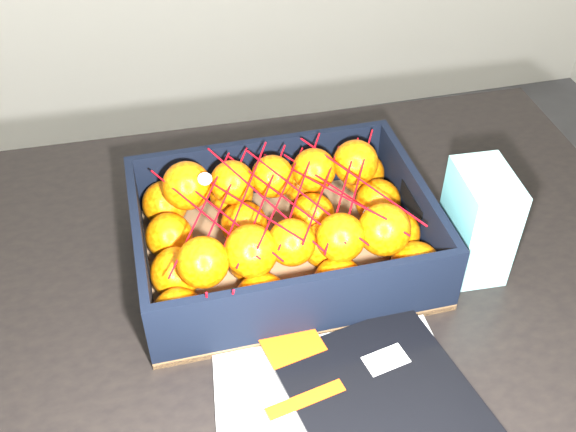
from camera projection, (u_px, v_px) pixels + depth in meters
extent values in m
cube|color=black|center=(271.00, 283.00, 1.01)|extent=(1.22, 0.83, 0.04)
cylinder|color=black|center=(467.00, 243.00, 1.61)|extent=(0.06, 0.06, 0.71)
cube|color=#BBBAB6|center=(384.00, 421.00, 0.80)|extent=(0.21, 0.28, 0.01)
cube|color=black|center=(396.00, 416.00, 0.80)|extent=(0.26, 0.31, 0.01)
cube|color=#E8400C|center=(292.00, 344.00, 0.88)|extent=(0.08, 0.07, 0.00)
cube|color=white|center=(386.00, 360.00, 0.86)|extent=(0.06, 0.04, 0.00)
cube|color=#E8400C|center=(306.00, 399.00, 0.81)|extent=(0.10, 0.04, 0.00)
cube|color=olive|center=(283.00, 255.00, 1.01)|extent=(0.42, 0.31, 0.01)
cube|color=black|center=(261.00, 169.00, 1.09)|extent=(0.42, 0.01, 0.11)
cube|color=black|center=(311.00, 308.00, 0.87)|extent=(0.42, 0.01, 0.11)
cube|color=black|center=(142.00, 254.00, 0.94)|extent=(0.01, 0.29, 0.11)
cube|color=black|center=(414.00, 208.00, 1.02)|extent=(0.01, 0.29, 0.11)
sphere|color=#DA6104|center=(179.00, 315.00, 0.88)|extent=(0.07, 0.07, 0.07)
sphere|color=#DA6104|center=(176.00, 273.00, 0.93)|extent=(0.07, 0.07, 0.07)
sphere|color=#DA6104|center=(169.00, 236.00, 0.99)|extent=(0.07, 0.07, 0.07)
sphere|color=#DA6104|center=(165.00, 203.00, 1.04)|extent=(0.07, 0.07, 0.07)
sphere|color=#DA6104|center=(262.00, 299.00, 0.90)|extent=(0.07, 0.07, 0.07)
sphere|color=#DA6104|center=(250.00, 259.00, 0.95)|extent=(0.07, 0.07, 0.07)
sphere|color=#DA6104|center=(244.00, 224.00, 1.00)|extent=(0.07, 0.07, 0.07)
sphere|color=#DA6104|center=(231.00, 193.00, 1.06)|extent=(0.07, 0.07, 0.07)
sphere|color=#DA6104|center=(339.00, 282.00, 0.92)|extent=(0.07, 0.07, 0.07)
sphere|color=#DA6104|center=(324.00, 245.00, 0.97)|extent=(0.07, 0.07, 0.07)
sphere|color=#DA6104|center=(313.00, 214.00, 1.02)|extent=(0.07, 0.07, 0.07)
sphere|color=#DA6104|center=(302.00, 183.00, 1.08)|extent=(0.07, 0.07, 0.07)
sphere|color=#DA6104|center=(416.00, 267.00, 0.94)|extent=(0.07, 0.07, 0.07)
sphere|color=#DA6104|center=(397.00, 234.00, 0.99)|extent=(0.07, 0.07, 0.07)
sphere|color=#DA6104|center=(378.00, 201.00, 1.04)|extent=(0.07, 0.07, 0.07)
sphere|color=#DA6104|center=(363.00, 173.00, 1.10)|extent=(0.07, 0.07, 0.07)
sphere|color=#DA6104|center=(203.00, 262.00, 0.87)|extent=(0.07, 0.07, 0.07)
sphere|color=#DA6104|center=(187.00, 186.00, 0.99)|extent=(0.07, 0.07, 0.07)
sphere|color=#DA6104|center=(251.00, 251.00, 0.89)|extent=(0.07, 0.07, 0.07)
sphere|color=#DA6104|center=(232.00, 182.00, 0.99)|extent=(0.07, 0.07, 0.07)
sphere|color=#DA6104|center=(292.00, 242.00, 0.90)|extent=(0.06, 0.06, 0.06)
sphere|color=#DA6104|center=(272.00, 176.00, 1.00)|extent=(0.06, 0.06, 0.06)
sphere|color=#DA6104|center=(341.00, 238.00, 0.91)|extent=(0.07, 0.07, 0.07)
sphere|color=#DA6104|center=(314.00, 170.00, 1.02)|extent=(0.07, 0.07, 0.07)
sphere|color=#DA6104|center=(384.00, 230.00, 0.92)|extent=(0.07, 0.07, 0.07)
sphere|color=#DA6104|center=(356.00, 162.00, 1.03)|extent=(0.07, 0.07, 0.07)
cylinder|color=red|center=(202.00, 212.00, 0.92)|extent=(0.12, 0.22, 0.01)
cylinder|color=red|center=(223.00, 214.00, 0.92)|extent=(0.12, 0.22, 0.00)
cylinder|color=red|center=(243.00, 203.00, 0.92)|extent=(0.12, 0.22, 0.03)
cylinder|color=red|center=(263.00, 197.00, 0.93)|extent=(0.12, 0.22, 0.03)
cylinder|color=red|center=(283.00, 196.00, 0.94)|extent=(0.12, 0.22, 0.01)
cylinder|color=red|center=(304.00, 195.00, 0.94)|extent=(0.12, 0.22, 0.02)
cylinder|color=red|center=(321.00, 184.00, 0.95)|extent=(0.12, 0.22, 0.03)
cylinder|color=red|center=(343.00, 193.00, 0.95)|extent=(0.12, 0.22, 0.01)
cylinder|color=red|center=(360.00, 180.00, 0.96)|extent=(0.12, 0.22, 0.01)
cylinder|color=red|center=(201.00, 210.00, 0.92)|extent=(0.12, 0.22, 0.02)
cylinder|color=red|center=(221.00, 206.00, 0.93)|extent=(0.12, 0.22, 0.03)
cylinder|color=red|center=(242.00, 202.00, 0.93)|extent=(0.12, 0.22, 0.03)
cylinder|color=red|center=(263.00, 202.00, 0.93)|extent=(0.12, 0.22, 0.02)
cylinder|color=red|center=(282.00, 193.00, 0.94)|extent=(0.12, 0.22, 0.02)
cylinder|color=red|center=(301.00, 187.00, 0.95)|extent=(0.12, 0.22, 0.02)
cylinder|color=red|center=(322.00, 191.00, 0.95)|extent=(0.12, 0.22, 0.02)
cylinder|color=red|center=(343.00, 191.00, 0.95)|extent=(0.12, 0.22, 0.02)
cylinder|color=red|center=(359.00, 179.00, 0.96)|extent=(0.12, 0.22, 0.00)
cylinder|color=red|center=(207.00, 307.00, 0.84)|extent=(0.00, 0.03, 0.09)
cylinder|color=red|center=(231.00, 302.00, 0.84)|extent=(0.01, 0.04, 0.08)
cube|color=silver|center=(478.00, 222.00, 0.96)|extent=(0.08, 0.11, 0.16)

